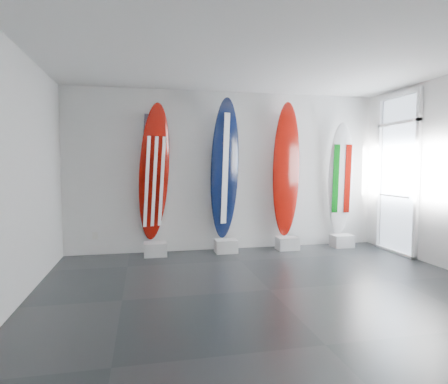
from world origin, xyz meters
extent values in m
plane|color=black|center=(0.00, 0.00, 0.00)|extent=(6.00, 6.00, 0.00)
plane|color=white|center=(0.00, 0.00, 3.00)|extent=(6.00, 6.00, 0.00)
plane|color=white|center=(0.00, 2.50, 1.50)|extent=(6.00, 0.00, 6.00)
plane|color=white|center=(0.00, -2.50, 1.50)|extent=(6.00, 0.00, 6.00)
plane|color=white|center=(-3.00, 0.00, 1.50)|extent=(0.00, 5.00, 5.00)
cube|color=silver|center=(-1.39, 2.18, 0.12)|extent=(0.40, 0.30, 0.24)
ellipsoid|color=#780A05|center=(-1.39, 2.28, 1.46)|extent=(0.70, 0.67, 2.46)
cube|color=silver|center=(-0.11, 2.18, 0.12)|extent=(0.40, 0.30, 0.24)
ellipsoid|color=black|center=(-0.11, 2.28, 1.54)|extent=(0.64, 0.43, 2.61)
cube|color=silver|center=(1.10, 2.18, 0.12)|extent=(0.40, 0.30, 0.24)
ellipsoid|color=#780A05|center=(1.10, 2.28, 1.52)|extent=(0.60, 0.26, 2.57)
cube|color=silver|center=(2.24, 2.18, 0.12)|extent=(0.40, 0.30, 0.24)
ellipsoid|color=white|center=(2.24, 2.28, 1.34)|extent=(0.53, 0.29, 2.21)
cube|color=silver|center=(-2.45, 2.48, 0.35)|extent=(0.09, 0.02, 0.13)
camera|label=1|loc=(-1.57, -4.57, 1.61)|focal=30.33mm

